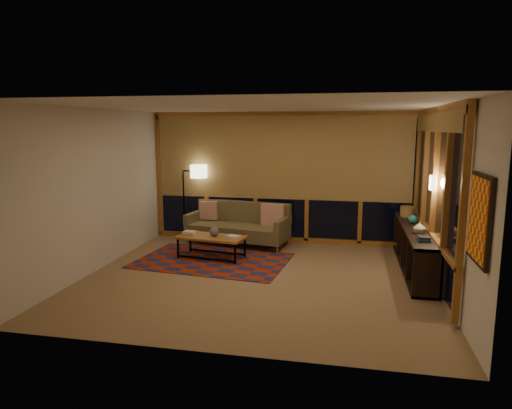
% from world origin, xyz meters
% --- Properties ---
extents(floor, '(5.50, 5.00, 0.01)m').
position_xyz_m(floor, '(0.00, 0.00, 0.00)').
color(floor, olive).
rests_on(floor, ground).
extents(ceiling, '(5.50, 5.00, 0.01)m').
position_xyz_m(ceiling, '(0.00, 0.00, 2.70)').
color(ceiling, beige).
rests_on(ceiling, walls).
extents(walls, '(5.51, 5.01, 2.70)m').
position_xyz_m(walls, '(0.00, 0.00, 1.35)').
color(walls, beige).
rests_on(walls, floor).
extents(window_wall_back, '(5.30, 0.16, 2.60)m').
position_xyz_m(window_wall_back, '(0.00, 2.43, 1.35)').
color(window_wall_back, '#92601D').
rests_on(window_wall_back, walls).
extents(window_wall_right, '(0.16, 3.70, 2.60)m').
position_xyz_m(window_wall_right, '(2.68, 0.60, 1.35)').
color(window_wall_right, '#92601D').
rests_on(window_wall_right, walls).
extents(wall_art, '(0.06, 0.74, 0.94)m').
position_xyz_m(wall_art, '(2.71, -1.85, 1.45)').
color(wall_art, red).
rests_on(wall_art, walls).
extents(wall_sconce, '(0.12, 0.18, 0.22)m').
position_xyz_m(wall_sconce, '(2.62, 0.45, 1.55)').
color(wall_sconce, '#FFEAC6').
rests_on(wall_sconce, walls).
extents(sofa, '(2.16, 1.17, 0.84)m').
position_xyz_m(sofa, '(-0.83, 2.00, 0.42)').
color(sofa, olive).
rests_on(sofa, floor).
extents(pillow_left, '(0.39, 0.13, 0.39)m').
position_xyz_m(pillow_left, '(-1.54, 2.30, 0.61)').
color(pillow_left, '#B5411E').
rests_on(pillow_left, sofa).
extents(pillow_right, '(0.48, 0.21, 0.47)m').
position_xyz_m(pillow_right, '(-0.10, 1.99, 0.65)').
color(pillow_right, '#B5411E').
rests_on(pillow_right, sofa).
extents(area_rug, '(2.81, 2.03, 0.01)m').
position_xyz_m(area_rug, '(-1.00, 0.77, 0.01)').
color(area_rug, maroon).
rests_on(area_rug, floor).
extents(coffee_table, '(1.31, 0.74, 0.41)m').
position_xyz_m(coffee_table, '(-1.07, 0.95, 0.21)').
color(coffee_table, '#92601D').
rests_on(coffee_table, floor).
extents(book_stack_a, '(0.27, 0.23, 0.07)m').
position_xyz_m(book_stack_a, '(-1.49, 0.98, 0.45)').
color(book_stack_a, beige).
rests_on(book_stack_a, coffee_table).
extents(book_stack_b, '(0.29, 0.27, 0.05)m').
position_xyz_m(book_stack_b, '(-0.64, 0.90, 0.44)').
color(book_stack_b, beige).
rests_on(book_stack_b, coffee_table).
extents(ceramic_pot, '(0.19, 0.19, 0.17)m').
position_xyz_m(ceramic_pot, '(-1.02, 0.97, 0.50)').
color(ceramic_pot, '#2A2A2B').
rests_on(ceramic_pot, coffee_table).
extents(floor_lamp, '(0.59, 0.43, 1.62)m').
position_xyz_m(floor_lamp, '(-2.09, 2.29, 0.81)').
color(floor_lamp, black).
rests_on(floor_lamp, floor).
extents(bookshelf, '(0.40, 2.90, 0.73)m').
position_xyz_m(bookshelf, '(2.49, 1.00, 0.36)').
color(bookshelf, black).
rests_on(bookshelf, floor).
extents(basket, '(0.27, 0.27, 0.20)m').
position_xyz_m(basket, '(2.47, 1.96, 0.82)').
color(basket, brown).
rests_on(basket, bookshelf).
extents(teal_bowl, '(0.17, 0.17, 0.15)m').
position_xyz_m(teal_bowl, '(2.49, 1.34, 0.80)').
color(teal_bowl, '#1D7267').
rests_on(teal_bowl, bookshelf).
extents(vase, '(0.24, 0.24, 0.20)m').
position_xyz_m(vase, '(2.49, 0.54, 0.83)').
color(vase, tan).
rests_on(vase, bookshelf).
extents(shelf_book_stack, '(0.20, 0.26, 0.07)m').
position_xyz_m(shelf_book_stack, '(2.49, 0.07, 0.76)').
color(shelf_book_stack, beige).
rests_on(shelf_book_stack, bookshelf).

